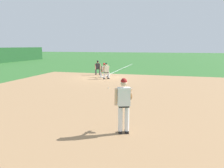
% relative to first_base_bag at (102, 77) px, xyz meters
% --- Properties ---
extents(ground_plane, '(160.00, 160.00, 0.00)m').
position_rel_first_base_bag_xyz_m(ground_plane, '(0.00, 0.00, -0.04)').
color(ground_plane, '#336B2D').
extents(infield_dirt_patch, '(18.00, 18.00, 0.01)m').
position_rel_first_base_bag_xyz_m(infield_dirt_patch, '(-6.15, -2.35, -0.04)').
color(infield_dirt_patch, '#A87F56').
rests_on(infield_dirt_patch, ground).
extents(foul_line_stripe, '(15.95, 0.10, 0.00)m').
position_rel_first_base_bag_xyz_m(foul_line_stripe, '(7.98, 0.00, -0.04)').
color(foul_line_stripe, white).
rests_on(foul_line_stripe, ground).
extents(first_base_bag, '(0.38, 0.38, 0.09)m').
position_rel_first_base_bag_xyz_m(first_base_bag, '(0.00, 0.00, 0.00)').
color(first_base_bag, white).
rests_on(first_base_bag, ground).
extents(baseball, '(0.07, 0.07, 0.07)m').
position_rel_first_base_bag_xyz_m(baseball, '(-4.95, -2.03, -0.01)').
color(baseball, white).
rests_on(baseball, ground).
extents(pitcher, '(0.81, 0.60, 1.86)m').
position_rel_first_base_bag_xyz_m(pitcher, '(-12.26, -4.70, 1.01)').
color(pitcher, black).
rests_on(pitcher, ground).
extents(first_baseman, '(0.85, 0.95, 1.34)m').
position_rel_first_base_bag_xyz_m(first_baseman, '(0.18, -0.15, 0.69)').
color(first_baseman, black).
rests_on(first_baseman, ground).
extents(baserunner, '(0.66, 0.68, 1.46)m').
position_rel_first_base_bag_xyz_m(baserunner, '(-0.81, -0.64, 0.75)').
color(baserunner, black).
rests_on(baserunner, ground).
extents(umpire, '(0.59, 0.67, 1.46)m').
position_rel_first_base_bag_xyz_m(umpire, '(1.60, 0.99, 0.75)').
color(umpire, black).
rests_on(umpire, ground).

